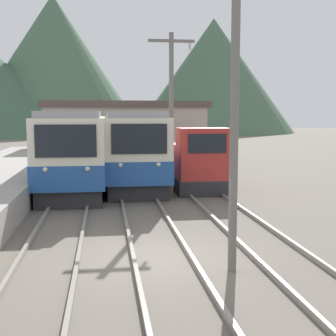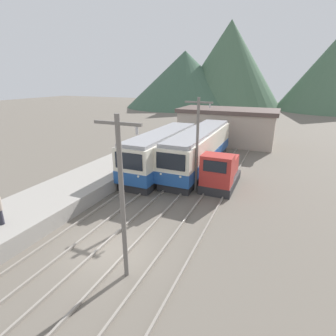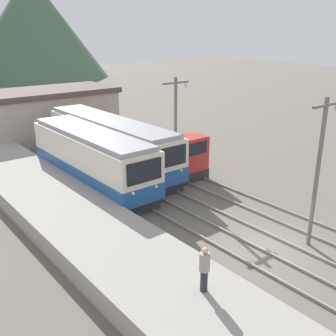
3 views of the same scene
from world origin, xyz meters
The scene contains 12 objects.
ground_plane centered at (0.00, 0.00, 0.00)m, with size 200.00×200.00×0.00m, color #665E54.
platform_left centered at (-6.25, 0.00, 0.50)m, with size 4.50×54.00×1.00m, color gray.
track_left centered at (-2.60, 0.00, 0.07)m, with size 1.54×60.00×0.14m.
track_center centered at (0.20, 0.00, 0.07)m, with size 1.54×60.00×0.14m.
track_right centered at (3.20, 0.00, 0.07)m, with size 1.54×60.00×0.14m.
commuter_train_left centered at (-2.60, 12.01, 1.73)m, with size 2.84×11.76×3.74m.
commuter_train_center centered at (0.20, 14.38, 1.73)m, with size 2.84×14.24×3.73m.
shunting_locomotive centered at (3.20, 10.47, 1.21)m, with size 2.40×4.99×3.00m.
catenary_mast_near centered at (1.71, -1.18, 3.85)m, with size 2.00×0.20×7.06m.
catenary_mast_mid centered at (1.71, 8.74, 3.85)m, with size 2.00×0.20×7.06m.
station_building centered at (0.48, 26.00, 2.31)m, with size 12.60×6.30×4.57m.
mountain_backdrop centered at (-4.96, 75.26, 10.56)m, with size 75.18×40.02×24.80m.
Camera 2 is at (7.16, -9.14, 8.22)m, focal length 28.00 mm.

